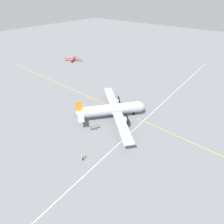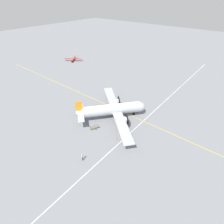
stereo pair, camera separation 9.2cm
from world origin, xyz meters
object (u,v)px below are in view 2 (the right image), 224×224
(traffic_cone, at_px, (117,138))
(crew_foreground, at_px, (82,156))
(baggage_cart, at_px, (95,127))
(airliner_main, at_px, (114,109))
(light_aircraft_distant, at_px, (73,59))
(suitcase_near_door, at_px, (95,129))

(traffic_cone, bearing_deg, crew_foreground, -99.92)
(baggage_cart, relative_size, traffic_cone, 5.11)
(baggage_cart, bearing_deg, airliner_main, 17.47)
(baggage_cart, height_order, traffic_cone, baggage_cart)
(crew_foreground, xyz_separation_m, traffic_cone, (1.59, 9.10, -0.83))
(airliner_main, relative_size, baggage_cart, 8.32)
(baggage_cart, bearing_deg, traffic_cone, -62.56)
(airliner_main, height_order, baggage_cart, airliner_main)
(light_aircraft_distant, bearing_deg, traffic_cone, 25.48)
(airliner_main, distance_m, traffic_cone, 8.85)
(crew_foreground, bearing_deg, airliner_main, 174.43)
(light_aircraft_distant, bearing_deg, airliner_main, 28.08)
(suitcase_near_door, bearing_deg, light_aircraft_distant, 145.17)
(baggage_cart, height_order, light_aircraft_distant, light_aircraft_distant)
(airliner_main, xyz_separation_m, suitcase_near_door, (-0.27, -6.77, -2.32))
(suitcase_near_door, relative_size, traffic_cone, 1.00)
(crew_foreground, distance_m, baggage_cart, 10.22)
(airliner_main, bearing_deg, traffic_cone, -96.43)
(light_aircraft_distant, height_order, traffic_cone, light_aircraft_distant)
(suitcase_near_door, xyz_separation_m, traffic_cone, (6.19, 0.61, 0.01))
(baggage_cart, bearing_deg, crew_foreground, -124.76)
(crew_foreground, bearing_deg, baggage_cart, -170.97)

